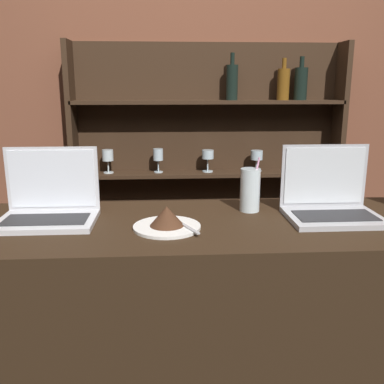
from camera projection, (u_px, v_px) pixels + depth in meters
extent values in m
cube|color=black|center=(224.00, 347.00, 1.58)|extent=(1.89, 0.58, 0.97)
cube|color=brown|center=(199.00, 98.00, 2.55)|extent=(7.00, 0.06, 2.70)
cube|color=#332114|center=(77.00, 189.00, 2.52)|extent=(0.03, 0.18, 1.67)
cube|color=#332114|center=(334.00, 185.00, 2.61)|extent=(0.03, 0.18, 1.67)
cube|color=#332114|center=(206.00, 184.00, 2.64)|extent=(1.58, 0.02, 1.67)
cube|color=#332114|center=(207.00, 239.00, 2.64)|extent=(1.54, 0.18, 0.02)
cube|color=#332114|center=(208.00, 173.00, 2.54)|extent=(1.54, 0.18, 0.02)
cube|color=#332114|center=(208.00, 102.00, 2.44)|extent=(1.54, 0.18, 0.02)
cylinder|color=silver|center=(109.00, 173.00, 2.50)|extent=(0.06, 0.06, 0.01)
cylinder|color=silver|center=(108.00, 166.00, 2.50)|extent=(0.01, 0.01, 0.07)
cylinder|color=silver|center=(108.00, 155.00, 2.48)|extent=(0.06, 0.06, 0.06)
cylinder|color=silver|center=(158.00, 172.00, 2.52)|extent=(0.05, 0.05, 0.01)
cylinder|color=silver|center=(158.00, 166.00, 2.51)|extent=(0.01, 0.01, 0.07)
cylinder|color=silver|center=(158.00, 155.00, 2.50)|extent=(0.06, 0.06, 0.07)
cylinder|color=silver|center=(208.00, 171.00, 2.54)|extent=(0.06, 0.06, 0.01)
cylinder|color=silver|center=(208.00, 165.00, 2.53)|extent=(0.01, 0.01, 0.07)
cylinder|color=silver|center=(208.00, 154.00, 2.51)|extent=(0.07, 0.07, 0.05)
cylinder|color=silver|center=(256.00, 171.00, 2.56)|extent=(0.06, 0.06, 0.01)
cylinder|color=silver|center=(256.00, 165.00, 2.55)|extent=(0.01, 0.01, 0.06)
cylinder|color=silver|center=(257.00, 155.00, 2.53)|extent=(0.07, 0.07, 0.05)
cylinder|color=silver|center=(304.00, 170.00, 2.57)|extent=(0.06, 0.06, 0.01)
cylinder|color=silver|center=(304.00, 165.00, 2.57)|extent=(0.01, 0.01, 0.06)
cylinder|color=silver|center=(305.00, 155.00, 2.55)|extent=(0.06, 0.06, 0.06)
cylinder|color=brown|center=(283.00, 85.00, 2.44)|extent=(0.07, 0.07, 0.17)
cylinder|color=brown|center=(284.00, 63.00, 2.42)|extent=(0.02, 0.02, 0.06)
cylinder|color=black|center=(232.00, 83.00, 2.42)|extent=(0.07, 0.07, 0.19)
cylinder|color=black|center=(232.00, 59.00, 2.39)|extent=(0.02, 0.02, 0.06)
cylinder|color=black|center=(301.00, 84.00, 2.45)|extent=(0.08, 0.08, 0.18)
cylinder|color=black|center=(302.00, 62.00, 2.42)|extent=(0.03, 0.03, 0.06)
cube|color=silver|center=(47.00, 221.00, 1.44)|extent=(0.32, 0.23, 0.02)
cube|color=#28282B|center=(46.00, 219.00, 1.43)|extent=(0.28, 0.13, 0.00)
cube|color=silver|center=(53.00, 179.00, 1.52)|extent=(0.32, 0.00, 0.23)
cube|color=white|center=(52.00, 179.00, 1.52)|extent=(0.30, 0.01, 0.21)
cube|color=#ADADB2|center=(334.00, 217.00, 1.48)|extent=(0.32, 0.24, 0.02)
cube|color=#28282B|center=(335.00, 215.00, 1.47)|extent=(0.27, 0.13, 0.00)
cube|color=#ADADB2|center=(324.00, 176.00, 1.57)|extent=(0.32, 0.00, 0.23)
cube|color=silver|center=(324.00, 176.00, 1.57)|extent=(0.29, 0.01, 0.21)
cylinder|color=white|center=(167.00, 227.00, 1.40)|extent=(0.22, 0.22, 0.01)
cone|color=#422616|center=(167.00, 216.00, 1.39)|extent=(0.11, 0.11, 0.07)
cube|color=#B7B7BC|center=(186.00, 226.00, 1.38)|extent=(0.08, 0.16, 0.00)
cylinder|color=silver|center=(250.00, 190.00, 1.58)|extent=(0.07, 0.07, 0.16)
cylinder|color=#EA9EC6|center=(254.00, 184.00, 1.57)|extent=(0.04, 0.01, 0.20)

